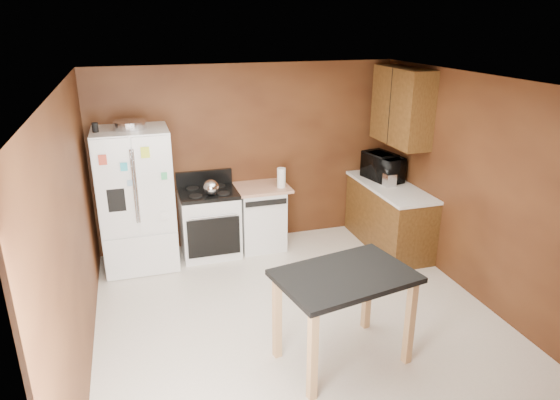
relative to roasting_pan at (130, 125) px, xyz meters
name	(u,v)px	position (x,y,z in m)	size (l,w,h in m)	color
floor	(300,321)	(1.54, -1.88, -1.85)	(4.50, 4.50, 0.00)	silver
ceiling	(304,83)	(1.54, -1.88, 0.65)	(4.50, 4.50, 0.00)	white
wall_back	(249,156)	(1.54, 0.37, -0.60)	(4.20, 4.20, 0.00)	#5B3218
wall_front	(430,350)	(1.54, -4.13, -0.60)	(4.20, 4.20, 0.00)	#5B3218
wall_left	(74,239)	(-0.56, -1.88, -0.60)	(4.50, 4.50, 0.00)	#5B3218
wall_right	(482,192)	(3.64, -1.88, -0.60)	(4.50, 4.50, 0.00)	#5B3218
roasting_pan	(130,125)	(0.00, 0.00, 0.00)	(0.39, 0.39, 0.10)	silver
pen_cup	(95,128)	(-0.39, -0.08, 0.01)	(0.07, 0.07, 0.11)	black
kettle	(211,187)	(0.92, -0.11, -0.85)	(0.21, 0.21, 0.21)	silver
paper_towel	(281,178)	(1.88, -0.04, -0.82)	(0.11, 0.11, 0.27)	white
green_canister	(282,178)	(1.95, 0.16, -0.90)	(0.11, 0.11, 0.12)	green
toaster	(387,179)	(3.29, -0.40, -0.86)	(0.14, 0.23, 0.17)	silver
microwave	(383,168)	(3.34, -0.16, -0.78)	(0.60, 0.41, 0.33)	black
refrigerator	(137,200)	(-0.01, -0.01, -0.95)	(0.90, 0.80, 1.80)	white
gas_range	(209,222)	(0.90, 0.05, -1.39)	(0.76, 0.68, 1.10)	white
dishwasher	(260,216)	(1.62, 0.07, -1.40)	(0.78, 0.63, 0.89)	white
right_cabinets	(392,184)	(3.37, -0.40, -0.94)	(0.63, 1.58, 2.45)	brown
island	(345,288)	(1.71, -2.57, -1.08)	(1.33, 1.01, 0.91)	black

